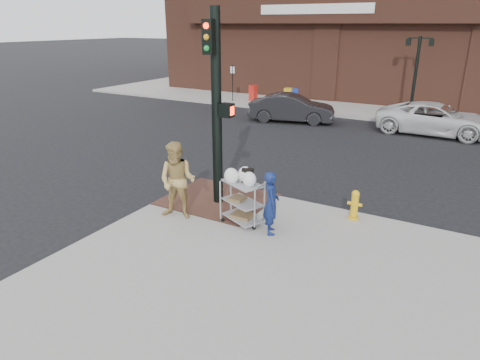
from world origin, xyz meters
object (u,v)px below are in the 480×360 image
Objects in this scene: lamp_post at (416,67)px; utility_cart at (242,198)px; traffic_signal_pole at (217,104)px; woman_blue at (271,203)px; fire_hydrant at (355,204)px; sedan_dark at (292,108)px; minivan_white at (436,119)px; pedestrian_tan at (178,181)px.

utility_cart is (-1.28, -16.01, -1.83)m from lamp_post.
woman_blue is (2.04, -0.93, -1.93)m from traffic_signal_pole.
lamp_post is at bearing -31.70° from woman_blue.
lamp_post is at bearing 94.12° from fire_hydrant.
sedan_dark is (-4.65, 11.94, -0.20)m from woman_blue.
woman_blue reaches higher than minivan_white.
traffic_signal_pole reaches higher than lamp_post.
traffic_signal_pole reaches higher than woman_blue.
lamp_post is 0.94× the size of sedan_dark.
lamp_post is at bearing -64.88° from sedan_dark.
woman_blue is 0.30× the size of minivan_white.
utility_cart is at bearing -146.39° from fire_hydrant.
lamp_post is 16.26m from woman_blue.
fire_hydrant is at bearing -71.29° from woman_blue.
pedestrian_tan is 4.42m from fire_hydrant.
lamp_post is 15.43m from traffic_signal_pole.
pedestrian_tan is (-2.82, -16.53, -1.50)m from lamp_post.
utility_cart is (1.20, -0.78, -2.05)m from traffic_signal_pole.
woman_blue is at bearing -5.75° from pedestrian_tan.
traffic_signal_pole is at bearing 60.81° from pedestrian_tan.
woman_blue is 2.28m from fire_hydrant.
sedan_dark is 0.84× the size of minivan_white.
lamp_post is 2.67× the size of woman_blue.
minivan_white is 11.07m from fire_hydrant.
sedan_dark is at bearing 103.34° from traffic_signal_pole.
pedestrian_tan is 0.38× the size of minivan_white.
lamp_post is at bearing 25.99° from minivan_white.
pedestrian_tan is 13.85m from minivan_white.
fire_hydrant is (3.86, 2.07, -0.58)m from pedestrian_tan.
pedestrian_tan is at bearing 162.32° from minivan_white.
sedan_dark is 3.04× the size of utility_cart.
traffic_signal_pole reaches higher than fire_hydrant.
woman_blue is (-0.44, -16.16, -1.72)m from lamp_post.
sedan_dark is 5.56× the size of fire_hydrant.
lamp_post reaches higher than minivan_white.
woman_blue reaches higher than fire_hydrant.
lamp_post is at bearing 65.68° from pedestrian_tan.
fire_hydrant is at bearing -163.68° from sedan_dark.
minivan_white is (4.07, 11.81, -2.13)m from traffic_signal_pole.
traffic_signal_pole is 3.56× the size of utility_cart.
pedestrian_tan is at bearing -151.81° from fire_hydrant.
lamp_post reaches higher than pedestrian_tan.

